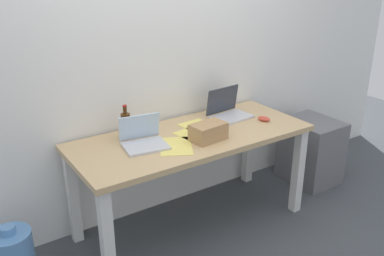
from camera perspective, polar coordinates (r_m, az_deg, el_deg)
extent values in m
plane|color=#42474C|center=(3.37, 0.00, -12.65)|extent=(8.00, 8.00, 0.00)
cube|color=white|center=(3.19, -4.24, 10.79)|extent=(5.20, 0.08, 2.60)
cube|color=tan|center=(3.02, 0.00, -1.23)|extent=(1.73, 0.72, 0.04)
cube|color=silver|center=(2.65, -11.30, -14.64)|extent=(0.07, 0.07, 0.71)
cube|color=silver|center=(3.46, 14.01, -5.60)|extent=(0.07, 0.07, 0.71)
cube|color=silver|center=(3.13, -15.65, -8.91)|extent=(0.07, 0.07, 0.71)
cube|color=silver|center=(3.84, 7.53, -2.27)|extent=(0.07, 0.07, 0.71)
cube|color=silver|center=(2.82, -6.25, -2.43)|extent=(0.31, 0.26, 0.02)
cube|color=silver|center=(2.89, -7.07, 0.18)|extent=(0.28, 0.08, 0.17)
cube|color=silver|center=(3.33, 5.32, 1.46)|extent=(0.32, 0.24, 0.02)
cube|color=#333842|center=(3.37, 4.09, 3.78)|extent=(0.31, 0.07, 0.21)
cylinder|color=#47280F|center=(2.96, -8.85, 0.27)|extent=(0.06, 0.06, 0.18)
cylinder|color=#47280F|center=(2.92, -8.99, 2.39)|extent=(0.03, 0.03, 0.05)
cylinder|color=#B21E19|center=(2.91, -9.02, 2.96)|extent=(0.03, 0.03, 0.01)
ellipsoid|color=#D84C38|center=(3.31, 9.62, 1.24)|extent=(0.09, 0.11, 0.03)
cube|color=tan|center=(2.91, 2.20, -0.50)|extent=(0.26, 0.18, 0.12)
cube|color=#F4E06B|center=(3.00, 0.62, -0.97)|extent=(0.25, 0.32, 0.00)
cube|color=#F4E06B|center=(3.14, 1.13, 0.12)|extent=(0.23, 0.31, 0.00)
cube|color=#F4E06B|center=(2.83, -2.19, -2.43)|extent=(0.32, 0.36, 0.00)
cylinder|color=#598CC6|center=(2.81, -23.44, -12.44)|extent=(0.09, 0.09, 0.05)
cube|color=slate|center=(4.00, 15.66, -2.95)|extent=(0.40, 0.48, 0.57)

